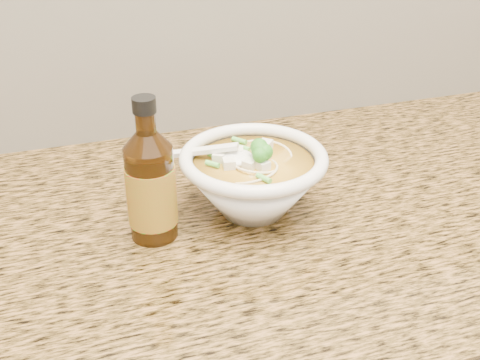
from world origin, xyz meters
name	(u,v)px	position (x,y,z in m)	size (l,w,h in m)	color
counter_slab	(272,219)	(0.00, 1.68, 0.88)	(4.00, 0.68, 0.04)	brown
soup_bowl	(253,181)	(-0.03, 1.68, 0.95)	(0.23, 0.21, 0.12)	white
hot_sauce_bottle	(151,187)	(-0.18, 1.66, 0.98)	(0.07, 0.07, 0.20)	#3A1F07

